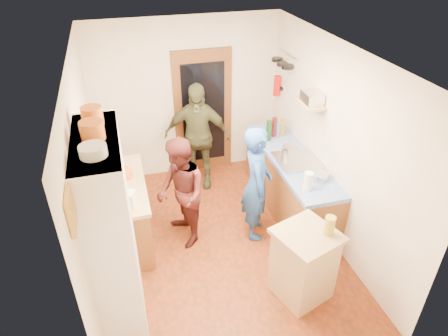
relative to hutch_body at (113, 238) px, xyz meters
name	(u,v)px	position (x,y,z in m)	size (l,w,h in m)	color
floor	(220,244)	(1.30, 0.80, -1.11)	(3.00, 4.00, 0.02)	maroon
ceiling	(219,52)	(1.30, 0.80, 1.51)	(3.00, 4.00, 0.02)	silver
wall_back	(187,99)	(1.30, 2.81, 0.20)	(3.00, 0.02, 2.60)	silver
wall_front	(286,290)	(1.30, -1.21, 0.20)	(3.00, 0.02, 2.60)	silver
wall_left	(88,181)	(-0.21, 0.80, 0.20)	(0.02, 4.00, 2.60)	silver
wall_right	(333,146)	(2.81, 0.80, 0.20)	(0.02, 4.00, 2.60)	silver
door_frame	(203,113)	(1.55, 2.77, -0.05)	(0.95, 0.06, 2.10)	brown
door_glass	(204,114)	(1.55, 2.74, -0.05)	(0.70, 0.02, 1.70)	black
hutch_body	(113,238)	(0.00, 0.00, 0.00)	(0.40, 1.20, 2.20)	white
hutch_top_shelf	(94,142)	(0.00, 0.00, 1.08)	(0.40, 1.14, 0.04)	white
plate_stack	(93,151)	(0.00, -0.28, 1.15)	(0.22, 0.22, 0.09)	white
orange_pot_a	(92,130)	(0.00, 0.01, 1.18)	(0.20, 0.20, 0.16)	orange
orange_pot_b	(92,116)	(0.00, 0.30, 1.18)	(0.19, 0.19, 0.17)	orange
left_counter_base	(125,213)	(0.10, 1.25, -0.68)	(0.60, 1.40, 0.85)	brown
left_counter_top	(120,186)	(0.10, 1.25, -0.23)	(0.64, 1.44, 0.05)	tan
toaster	(125,198)	(0.15, 0.80, -0.11)	(0.24, 0.16, 0.18)	white
kettle	(115,185)	(0.05, 1.11, -0.12)	(0.15, 0.15, 0.17)	white
orange_bowl	(125,174)	(0.18, 1.40, -0.15)	(0.21, 0.21, 0.09)	orange
chopping_board	(119,162)	(0.12, 1.77, -0.19)	(0.30, 0.22, 0.03)	tan
right_counter_base	(289,184)	(2.50, 1.30, -0.68)	(0.60, 2.20, 0.84)	brown
right_counter_top	(292,158)	(2.50, 1.30, -0.23)	(0.62, 2.22, 0.06)	#022EA4
hob	(296,160)	(2.50, 1.16, -0.18)	(0.55, 0.58, 0.04)	silver
pot_on_hob	(289,150)	(2.45, 1.31, -0.10)	(0.20, 0.20, 0.13)	silver
bottle_a	(269,131)	(2.35, 1.86, -0.04)	(0.08, 0.08, 0.32)	#143F14
bottle_b	(274,127)	(2.48, 1.96, -0.05)	(0.08, 0.08, 0.31)	#591419
bottle_c	(283,127)	(2.61, 1.93, -0.05)	(0.07, 0.07, 0.30)	olive
paper_towel	(308,181)	(2.35, 0.50, -0.08)	(0.11, 0.11, 0.25)	white
mixing_bowl	(319,176)	(2.60, 0.68, -0.15)	(0.24, 0.24, 0.09)	silver
island_base	(303,266)	(1.99, -0.26, -0.67)	(0.55, 0.55, 0.86)	tan
island_top	(308,235)	(1.99, -0.26, -0.22)	(0.62, 0.62, 0.05)	tan
cutting_board	(301,234)	(1.93, -0.23, -0.21)	(0.35, 0.28, 0.02)	white
oil_jar	(330,226)	(2.20, -0.32, -0.08)	(0.11, 0.11, 0.22)	#AD9E2D
pan_rail	(287,54)	(2.76, 2.33, 0.95)	(0.02, 0.02, 0.65)	silver
pan_hang_a	(287,67)	(2.70, 2.15, 0.82)	(0.18, 0.18, 0.05)	black
pan_hang_b	(282,64)	(2.70, 2.35, 0.80)	(0.16, 0.16, 0.05)	black
pan_hang_c	(277,59)	(2.70, 2.55, 0.81)	(0.17, 0.17, 0.05)	black
wall_shelf	(311,104)	(2.67, 1.25, 0.60)	(0.26, 0.42, 0.03)	tan
radio	(312,98)	(2.67, 1.25, 0.69)	(0.22, 0.30, 0.15)	silver
ext_bracket	(280,88)	(2.77, 2.50, 0.35)	(0.06, 0.10, 0.04)	black
fire_extinguisher	(277,86)	(2.71, 2.50, 0.40)	(0.11, 0.11, 0.32)	red
picture_frame	(71,211)	(-0.18, -0.75, 0.95)	(0.03, 0.25, 0.30)	gold
person_hob	(259,185)	(1.85, 0.87, -0.28)	(0.59, 0.39, 1.63)	#244FA4
person_left	(182,192)	(0.86, 1.06, -0.33)	(0.74, 0.58, 1.53)	#4D1D19
person_back	(198,137)	(1.35, 2.31, -0.23)	(1.02, 0.43, 1.75)	#404327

